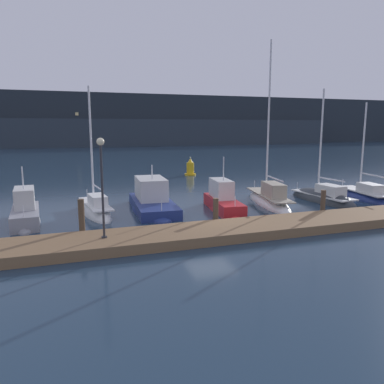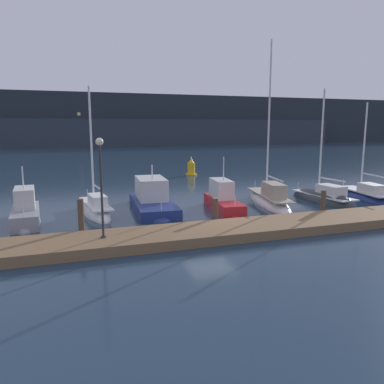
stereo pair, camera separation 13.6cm
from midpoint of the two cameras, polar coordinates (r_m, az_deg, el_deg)
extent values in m
plane|color=#1E3347|center=(20.07, 3.05, -4.83)|extent=(400.00, 400.00, 0.00)
cube|color=brown|center=(17.98, 5.77, -5.88)|extent=(34.41, 2.80, 0.45)
cylinder|color=#4C3D2D|center=(17.88, -16.33, -3.97)|extent=(0.28, 0.28, 1.87)
cylinder|color=#4C3D2D|center=(19.31, 3.77, -3.14)|extent=(0.28, 0.28, 1.49)
cylinder|color=#4C3D2D|center=(22.64, 19.50, -1.68)|extent=(0.28, 0.28, 1.55)
ellipsoid|color=gray|center=(21.96, -23.78, -4.38)|extent=(1.73, 4.88, 1.18)
cube|color=gray|center=(21.87, -23.85, -3.37)|extent=(1.59, 4.39, 0.79)
cube|color=silver|center=(22.17, -23.99, -0.77)|extent=(1.11, 2.17, 1.06)
cube|color=black|center=(23.09, -23.95, 0.03)|extent=(0.88, 0.27, 0.48)
cylinder|color=silver|center=(21.62, -24.23, 2.01)|extent=(0.07, 0.07, 1.21)
cylinder|color=silver|center=(19.76, -24.15, -2.68)|extent=(0.04, 0.04, 0.60)
ellipsoid|color=white|center=(23.02, -14.27, -3.21)|extent=(2.04, 5.58, 1.41)
cube|color=silver|center=(22.89, -14.34, -1.74)|extent=(1.71, 4.69, 0.08)
cube|color=silver|center=(22.20, -14.03, -1.19)|extent=(1.03, 1.83, 0.60)
cylinder|color=silver|center=(22.90, -14.93, 6.84)|extent=(0.12, 0.12, 6.81)
cylinder|color=silver|center=(22.10, -14.14, 0.78)|extent=(0.35, 2.10, 0.09)
cylinder|color=silver|center=(25.27, -15.51, -0.14)|extent=(0.04, 0.04, 0.50)
ellipsoid|color=navy|center=(23.34, -5.78, -2.77)|extent=(2.95, 7.10, 1.18)
cube|color=navy|center=(23.27, -5.79, -2.04)|extent=(2.71, 6.39, 0.61)
cube|color=silver|center=(23.77, -6.10, 0.58)|extent=(1.89, 3.16, 1.33)
cube|color=black|center=(25.10, -6.59, 1.52)|extent=(1.51, 0.36, 0.59)
cylinder|color=silver|center=(23.07, -5.94, 3.07)|extent=(0.07, 0.07, 0.88)
cylinder|color=silver|center=(20.33, -4.52, -2.02)|extent=(0.04, 0.04, 0.60)
ellipsoid|color=red|center=(23.21, 4.98, -2.82)|extent=(2.13, 5.42, 0.91)
cube|color=red|center=(23.13, 5.00, -1.95)|extent=(1.95, 4.89, 0.73)
cube|color=silver|center=(23.46, 4.66, 0.53)|extent=(1.29, 2.43, 1.13)
cube|color=black|center=(24.44, 3.98, 1.32)|extent=(0.92, 0.34, 0.51)
cylinder|color=silver|center=(22.88, 5.00, 3.56)|extent=(0.07, 0.07, 1.46)
cylinder|color=silver|center=(20.93, 6.75, -1.39)|extent=(0.04, 0.04, 0.60)
ellipsoid|color=white|center=(25.63, 11.77, -1.78)|extent=(2.91, 7.16, 1.25)
cube|color=#A39984|center=(25.51, 11.82, -0.42)|extent=(2.45, 6.01, 0.08)
cube|color=#A39984|center=(24.65, 12.50, 0.33)|extent=(1.37, 2.38, 0.88)
cylinder|color=silver|center=(25.65, 11.80, 10.84)|extent=(0.12, 0.12, 9.98)
cylinder|color=silver|center=(24.45, 12.65, 2.03)|extent=(0.67, 2.96, 0.09)
cylinder|color=silver|center=(28.48, 9.71, 1.22)|extent=(0.04, 0.04, 0.50)
ellipsoid|color=#2D3338|center=(27.54, 19.44, -1.33)|extent=(2.18, 6.05, 1.65)
cube|color=silver|center=(27.46, 19.50, -0.41)|extent=(1.83, 5.08, 0.08)
cube|color=silver|center=(26.88, 20.56, 0.20)|extent=(1.19, 1.97, 0.74)
cylinder|color=silver|center=(27.44, 19.26, 7.15)|extent=(0.12, 0.12, 7.17)
cylinder|color=silver|center=(26.77, 20.68, 1.80)|extent=(0.26, 2.40, 0.09)
cylinder|color=silver|center=(29.46, 15.97, 0.94)|extent=(0.04, 0.04, 0.50)
ellipsoid|color=navy|center=(29.62, 24.86, -0.93)|extent=(2.52, 5.98, 1.17)
cube|color=silver|center=(29.53, 24.93, 0.10)|extent=(2.12, 5.02, 0.08)
cube|color=silver|center=(28.93, 25.77, 0.54)|extent=(1.28, 1.98, 0.60)
cylinder|color=silver|center=(29.59, 24.86, 6.23)|extent=(0.12, 0.12, 6.25)
cylinder|color=silver|center=(28.58, 26.23, 2.25)|extent=(0.51, 2.86, 0.09)
cylinder|color=silver|center=(31.68, 22.21, 1.36)|extent=(0.04, 0.04, 0.50)
cylinder|color=gold|center=(40.06, -0.02, 2.71)|extent=(1.20, 1.20, 0.16)
cylinder|color=gold|center=(39.98, -0.02, 3.66)|extent=(0.80, 0.80, 1.17)
cone|color=gold|center=(39.90, -0.02, 4.85)|extent=(0.56, 0.56, 0.50)
sphere|color=#F9EAB7|center=(39.87, -0.02, 5.28)|extent=(0.16, 0.16, 0.16)
cylinder|color=#2D2D33|center=(16.45, -13.11, -6.67)|extent=(0.24, 0.24, 0.06)
cylinder|color=#2D2D33|center=(16.02, -13.38, 0.06)|extent=(0.10, 0.10, 3.85)
sphere|color=#F9EAB7|center=(15.80, -13.68, 7.46)|extent=(0.32, 0.32, 0.32)
cube|color=#232B33|center=(112.38, -15.25, 10.57)|extent=(240.00, 16.00, 14.13)
cube|color=#2C363F|center=(102.23, -16.50, 8.63)|extent=(144.00, 10.00, 7.07)
cube|color=#F4DB8C|center=(104.10, -19.88, 9.88)|extent=(0.80, 0.10, 0.80)
cube|color=#F4DB8C|center=(104.21, -16.82, 11.32)|extent=(0.80, 0.10, 0.80)
cube|color=#F4DB8C|center=(109.57, -0.47, 9.31)|extent=(0.80, 0.10, 0.80)
cube|color=#F4DB8C|center=(104.28, -15.41, 10.16)|extent=(0.80, 0.10, 0.80)
cube|color=#F4DB8C|center=(110.85, 1.46, 9.05)|extent=(0.80, 0.10, 0.80)
cube|color=#F4DB8C|center=(104.58, -13.26, 10.05)|extent=(0.80, 0.10, 0.80)
camera|label=1|loc=(0.07, -89.83, 0.03)|focal=35.00mm
camera|label=2|loc=(0.07, 90.17, -0.03)|focal=35.00mm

